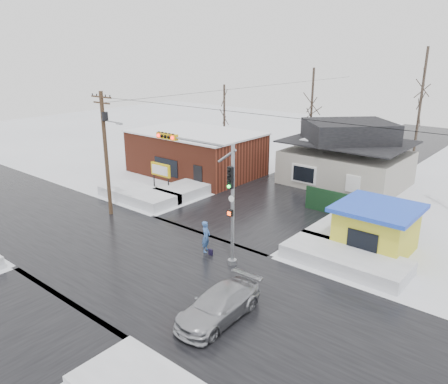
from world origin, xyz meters
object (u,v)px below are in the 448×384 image
Objects in this scene: traffic_signal at (211,184)px; car at (219,305)px; pedestrian at (206,237)px; marquee_sign at (161,171)px; kiosk at (376,228)px; utility_pole at (106,147)px.

traffic_signal reaches higher than car.
traffic_signal is 7.38m from car.
traffic_signal is 3.65m from pedestrian.
car is (4.41, -4.50, -3.84)m from traffic_signal.
traffic_signal reaches higher than marquee_sign.
car is at bearing -34.84° from marquee_sign.
pedestrian is at bearing 154.82° from traffic_signal.
pedestrian is 0.41× the size of car.
kiosk is at bearing 44.84° from traffic_signal.
utility_pole is at bearing 177.05° from traffic_signal.
marquee_sign is (-11.43, 6.53, -2.62)m from traffic_signal.
traffic_signal is at bearing -29.72° from marquee_sign.
pedestrian is 7.04m from car.
utility_pole is 18.95m from kiosk.
car is (-2.66, -11.53, -0.77)m from kiosk.
pedestrian is (-0.70, 0.33, -3.57)m from traffic_signal.
marquee_sign is at bearing -178.45° from kiosk.
utility_pole is 3.53× the size of marquee_sign.
car is (15.84, -11.03, -1.23)m from marquee_sign.
traffic_signal is 13.42m from marquee_sign.
kiosk is at bearing -70.39° from pedestrian.
marquee_sign is 1.31× the size of pedestrian.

